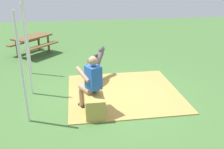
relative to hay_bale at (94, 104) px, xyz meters
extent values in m
plane|color=#426B33|center=(0.88, -0.62, -0.24)|extent=(24.00, 24.00, 0.00)
cube|color=#AD8C47|center=(0.98, -0.87, -0.23)|extent=(2.78, 2.95, 0.02)
cube|color=tan|center=(0.00, 0.00, 0.00)|extent=(0.76, 0.42, 0.48)
cylinder|color=tan|center=(0.18, 0.18, 0.31)|extent=(0.42, 0.31, 0.14)
cylinder|color=tan|center=(0.36, 0.28, 0.00)|extent=(0.11, 0.11, 0.48)
cube|color=black|center=(0.36, 0.28, -0.21)|extent=(0.24, 0.19, 0.06)
cylinder|color=tan|center=(0.27, 0.01, 0.31)|extent=(0.42, 0.31, 0.14)
cylinder|color=tan|center=(0.45, 0.10, 0.00)|extent=(0.11, 0.11, 0.48)
cube|color=black|center=(0.45, 0.10, -0.21)|extent=(0.24, 0.19, 0.06)
cube|color=#2659B2|center=(0.05, 0.00, 0.64)|extent=(0.40, 0.39, 0.52)
cylinder|color=tan|center=(0.13, 0.23, 0.69)|extent=(0.48, 0.32, 0.26)
cylinder|color=tan|center=(0.28, -0.06, 0.69)|extent=(0.48, 0.32, 0.26)
sphere|color=tan|center=(0.05, 0.00, 1.02)|extent=(0.20, 0.20, 0.20)
ellipsoid|color=#4C4747|center=(1.77, -0.13, 0.33)|extent=(0.89, 0.67, 0.34)
cylinder|color=#4C4747|center=(2.07, -0.17, -0.04)|extent=(0.09, 0.09, 0.40)
cylinder|color=#4C4747|center=(1.97, -0.35, -0.04)|extent=(0.09, 0.09, 0.40)
cylinder|color=#4C4747|center=(1.57, 0.09, -0.04)|extent=(0.09, 0.09, 0.40)
cylinder|color=#4C4747|center=(1.48, -0.09, -0.04)|extent=(0.09, 0.09, 0.40)
cylinder|color=#4C4747|center=(2.22, -0.36, 0.43)|extent=(0.41, 0.33, 0.33)
ellipsoid|color=#4C4747|center=(2.37, -0.45, 0.59)|extent=(0.36, 0.29, 0.20)
cube|color=#2A2727|center=(1.77, -0.13, 0.52)|extent=(0.56, 0.33, 0.08)
cylinder|color=#2A2727|center=(1.36, 0.09, 0.28)|extent=(0.07, 0.07, 0.30)
cylinder|color=silver|center=(-0.09, 1.44, 0.94)|extent=(0.06, 0.06, 2.36)
cylinder|color=silver|center=(2.82, 1.80, 0.94)|extent=(0.06, 0.06, 2.36)
cylinder|color=silver|center=(1.29, 1.56, 0.94)|extent=(0.06, 0.06, 2.36)
cube|color=brown|center=(4.94, 2.00, 0.48)|extent=(1.60, 1.50, 0.06)
cube|color=brown|center=(4.60, 1.59, 0.20)|extent=(1.30, 1.15, 0.05)
cube|color=brown|center=(5.28, 2.41, 0.20)|extent=(1.30, 1.15, 0.05)
cube|color=brown|center=(5.54, 1.86, 0.11)|extent=(0.08, 0.08, 0.69)
cube|color=brown|center=(5.18, 1.43, 0.11)|extent=(0.08, 0.08, 0.69)
cube|color=brown|center=(4.70, 2.57, 0.11)|extent=(0.08, 0.08, 0.69)
cube|color=brown|center=(4.34, 2.14, 0.11)|extent=(0.08, 0.08, 0.69)
camera|label=1|loc=(-4.94, 0.35, 2.70)|focal=39.62mm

